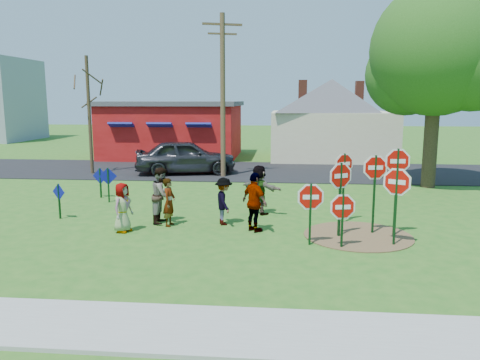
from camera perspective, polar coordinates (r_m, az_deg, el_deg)
The scene contains 26 objects.
ground at distance 15.39m, azimuth -3.28°, elevation -5.34°, with size 120.00×120.00×0.00m, color #27621C.
sidewalk at distance 8.77m, azimuth -10.53°, elevation -17.31°, with size 22.00×1.80×0.08m, color #9E9E99.
road at distance 26.59m, azimuth 0.35°, elevation 1.13°, with size 120.00×7.50×0.04m, color black.
dirt_patch at distance 14.45m, azimuth 14.17°, elevation -6.58°, with size 3.20×3.20×0.03m, color brown.
red_building at distance 33.65m, azimuth -8.12°, elevation 6.18°, with size 9.40×7.69×3.90m.
cream_house at distance 32.88m, azimuth 11.02°, elevation 7.69°, with size 9.40×9.40×6.50m.
stop_sign_a at distance 13.05m, azimuth 8.59°, elevation -2.57°, with size 1.01×0.15×1.87m.
stop_sign_b at distance 15.49m, azimuth 12.56°, elevation 1.18°, with size 0.81×0.46×2.43m.
stop_sign_c at distance 14.36m, azimuth 18.60°, elevation 0.97°, with size 1.00×0.10×2.75m.
stop_sign_d at distance 14.45m, azimuth 16.14°, elevation 0.67°, with size 0.99×0.16×2.52m.
stop_sign_e at distance 12.97m, azimuth 12.40°, elevation -3.61°, with size 0.95×0.20×1.63m.
stop_sign_f at distance 13.46m, azimuth 18.57°, elevation -0.89°, with size 0.93×0.49×2.32m.
stop_sign_g at distance 13.89m, azimuth 12.14°, elevation -0.33°, with size 0.91×0.54×2.36m.
blue_diamond_b at distance 16.98m, azimuth -21.20°, elevation -1.94°, with size 0.53×0.25×1.22m.
blue_diamond_c at distance 19.10m, azimuth -15.77°, elevation -0.10°, with size 0.68×0.16×1.39m.
blue_diamond_d at distance 20.13m, azimuth -16.67°, elevation 0.07°, with size 0.67×0.14×1.25m.
person_a at distance 14.72m, azimuth -14.13°, elevation -3.26°, with size 0.75×0.49×1.53m, color #404D87.
person_b at distance 15.14m, azimuth -8.63°, elevation -2.68°, with size 0.56×0.37×1.55m, color teal.
person_c at distance 15.53m, azimuth -9.49°, elevation -1.84°, with size 0.89×0.70×1.84m, color brown.
person_d at distance 15.12m, azimuth -1.99°, elevation -2.60°, with size 1.00×0.57×1.54m, color #313135.
person_e at distance 14.27m, azimuth 1.80°, elevation -2.74°, with size 1.08×0.45×1.84m, color #492B4F.
person_f at distance 16.50m, azimuth 2.35°, elevation -1.18°, with size 1.63×0.52×1.76m, color #1D552B.
suv at distance 25.59m, azimuth -6.62°, elevation 2.85°, with size 2.17×5.39×1.84m, color #313136.
utility_pole at distance 24.32m, azimuth -2.12°, elevation 10.57°, with size 1.96×0.73×8.28m.
leafy_tree at distance 23.21m, azimuth 23.19°, elevation 13.60°, with size 6.42×5.86×9.12m.
bare_tree_west at distance 26.57m, azimuth -17.99°, elevation 9.45°, with size 1.80×1.80×6.31m.
Camera 1 is at (2.22, -14.70, 4.00)m, focal length 35.00 mm.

